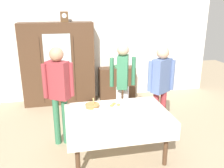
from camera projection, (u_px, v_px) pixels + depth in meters
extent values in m
plane|color=tan|center=(114.00, 148.00, 4.31)|extent=(12.00, 12.00, 0.00)
cube|color=silver|center=(93.00, 47.00, 6.35)|extent=(6.40, 0.10, 2.70)
cylinder|color=#4C3321|center=(77.00, 154.00, 3.49)|extent=(0.07, 0.07, 0.75)
cylinder|color=#4C3321|center=(166.00, 144.00, 3.76)|extent=(0.07, 0.07, 0.75)
cylinder|color=#4C3321|center=(74.00, 127.00, 4.26)|extent=(0.07, 0.07, 0.75)
cylinder|color=#4C3321|center=(147.00, 120.00, 4.53)|extent=(0.07, 0.07, 0.75)
cube|color=silver|center=(117.00, 113.00, 3.89)|extent=(1.63, 1.11, 0.03)
cube|color=silver|center=(126.00, 139.00, 3.41)|extent=(1.63, 0.01, 0.24)
cube|color=#4C3321|center=(58.00, 64.00, 6.01)|extent=(1.74, 0.45, 2.01)
cube|color=silver|center=(57.00, 50.00, 5.67)|extent=(0.63, 0.01, 0.72)
cube|color=black|center=(42.00, 71.00, 5.76)|extent=(0.01, 0.01, 1.61)
cube|color=black|center=(75.00, 70.00, 5.91)|extent=(0.01, 0.01, 1.61)
cube|color=brown|center=(64.00, 17.00, 5.70)|extent=(0.18, 0.10, 0.24)
cylinder|color=white|center=(64.00, 16.00, 5.64)|extent=(0.11, 0.01, 0.11)
cube|color=black|center=(64.00, 15.00, 5.63)|extent=(0.00, 0.00, 0.04)
cube|color=black|center=(65.00, 16.00, 5.64)|extent=(0.05, 0.00, 0.00)
cube|color=#4C3321|center=(117.00, 83.00, 6.53)|extent=(0.95, 0.35, 0.83)
cube|color=#3D754C|center=(117.00, 67.00, 6.40)|extent=(0.16, 0.21, 0.03)
cube|color=#3D754C|center=(117.00, 66.00, 6.39)|extent=(0.15, 0.21, 0.02)
cylinder|color=silver|center=(84.00, 125.00, 3.48)|extent=(0.13, 0.13, 0.01)
cylinder|color=silver|center=(83.00, 123.00, 3.47)|extent=(0.08, 0.08, 0.05)
torus|color=silver|center=(86.00, 122.00, 3.48)|extent=(0.04, 0.01, 0.04)
cylinder|color=#47230F|center=(83.00, 122.00, 3.46)|extent=(0.06, 0.06, 0.01)
cylinder|color=white|center=(82.00, 113.00, 3.85)|extent=(0.13, 0.13, 0.01)
cylinder|color=white|center=(82.00, 111.00, 3.84)|extent=(0.08, 0.08, 0.05)
torus|color=white|center=(84.00, 111.00, 3.85)|extent=(0.04, 0.01, 0.04)
cylinder|color=#47230F|center=(81.00, 110.00, 3.84)|extent=(0.06, 0.06, 0.01)
cylinder|color=silver|center=(96.00, 113.00, 3.87)|extent=(0.13, 0.13, 0.01)
cylinder|color=silver|center=(96.00, 111.00, 3.86)|extent=(0.08, 0.08, 0.05)
torus|color=silver|center=(98.00, 110.00, 3.87)|extent=(0.04, 0.01, 0.04)
cylinder|color=#47230F|center=(96.00, 110.00, 3.85)|extent=(0.06, 0.06, 0.01)
cylinder|color=white|center=(122.00, 114.00, 3.82)|extent=(0.13, 0.13, 0.01)
cylinder|color=white|center=(122.00, 112.00, 3.81)|extent=(0.08, 0.08, 0.05)
torus|color=white|center=(125.00, 112.00, 3.82)|extent=(0.04, 0.01, 0.04)
cylinder|color=#47230F|center=(122.00, 111.00, 3.81)|extent=(0.06, 0.06, 0.01)
cylinder|color=white|center=(116.00, 120.00, 3.64)|extent=(0.13, 0.13, 0.01)
cylinder|color=white|center=(116.00, 118.00, 3.63)|extent=(0.08, 0.08, 0.05)
torus|color=white|center=(119.00, 117.00, 3.64)|extent=(0.04, 0.01, 0.04)
cylinder|color=#47230F|center=(116.00, 116.00, 3.62)|extent=(0.06, 0.06, 0.01)
cylinder|color=#9E7542|center=(92.00, 106.00, 4.07)|extent=(0.22, 0.22, 0.05)
torus|color=#9E7542|center=(92.00, 105.00, 4.06)|extent=(0.24, 0.24, 0.02)
cylinder|color=tan|center=(94.00, 102.00, 4.04)|extent=(0.04, 0.04, 0.12)
cylinder|color=tan|center=(94.00, 102.00, 4.05)|extent=(0.03, 0.02, 0.12)
cylinder|color=tan|center=(94.00, 101.00, 4.07)|extent=(0.03, 0.02, 0.12)
cylinder|color=white|center=(115.00, 106.00, 4.11)|extent=(0.28, 0.28, 0.01)
ellipsoid|color=#BC7F3D|center=(118.00, 105.00, 4.12)|extent=(0.07, 0.05, 0.04)
ellipsoid|color=#BC7F3D|center=(114.00, 103.00, 4.16)|extent=(0.07, 0.05, 0.04)
ellipsoid|color=#BC7F3D|center=(112.00, 105.00, 4.08)|extent=(0.07, 0.05, 0.04)
cube|color=silver|center=(104.00, 118.00, 3.70)|extent=(0.10, 0.01, 0.00)
ellipsoid|color=silver|center=(108.00, 117.00, 3.71)|extent=(0.03, 0.02, 0.01)
cube|color=silver|center=(148.00, 106.00, 4.14)|extent=(0.10, 0.01, 0.00)
ellipsoid|color=silver|center=(151.00, 105.00, 4.15)|extent=(0.03, 0.02, 0.01)
cube|color=silver|center=(131.00, 119.00, 3.66)|extent=(0.10, 0.01, 0.00)
ellipsoid|color=silver|center=(135.00, 118.00, 3.67)|extent=(0.03, 0.02, 0.01)
cylinder|color=#33704C|center=(57.00, 122.00, 4.33)|extent=(0.11, 0.11, 0.87)
cylinder|color=#33704C|center=(65.00, 121.00, 4.36)|extent=(0.11, 0.11, 0.87)
cube|color=#933338|center=(58.00, 80.00, 4.11)|extent=(0.41, 0.36, 0.65)
sphere|color=tan|center=(56.00, 54.00, 3.97)|extent=(0.24, 0.24, 0.24)
cylinder|color=#933338|center=(45.00, 81.00, 4.06)|extent=(0.08, 0.08, 0.59)
cylinder|color=#933338|center=(71.00, 80.00, 4.15)|extent=(0.08, 0.08, 0.59)
cylinder|color=silver|center=(119.00, 107.00, 4.98)|extent=(0.11, 0.11, 0.84)
cylinder|color=silver|center=(126.00, 106.00, 5.01)|extent=(0.11, 0.11, 0.84)
cube|color=#33704C|center=(123.00, 72.00, 4.76)|extent=(0.31, 0.41, 0.63)
sphere|color=tan|center=(123.00, 50.00, 4.63)|extent=(0.23, 0.23, 0.23)
cylinder|color=#33704C|center=(112.00, 72.00, 4.72)|extent=(0.08, 0.08, 0.57)
cylinder|color=#33704C|center=(134.00, 71.00, 4.80)|extent=(0.08, 0.08, 0.57)
cylinder|color=#933338|center=(155.00, 113.00, 4.71)|extent=(0.11, 0.11, 0.84)
cylinder|color=#933338|center=(163.00, 112.00, 4.74)|extent=(0.11, 0.11, 0.84)
cube|color=slate|center=(161.00, 76.00, 4.50)|extent=(0.41, 0.36, 0.63)
sphere|color=tan|center=(163.00, 53.00, 4.36)|extent=(0.23, 0.23, 0.23)
cylinder|color=slate|center=(150.00, 76.00, 4.45)|extent=(0.08, 0.08, 0.57)
cylinder|color=slate|center=(172.00, 75.00, 4.54)|extent=(0.08, 0.08, 0.57)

